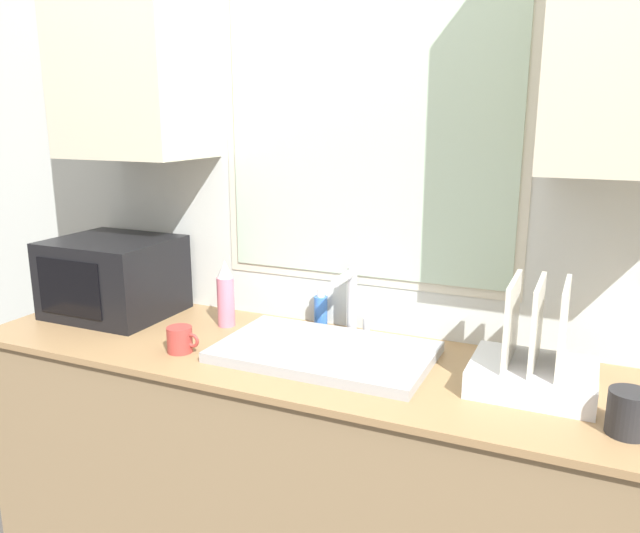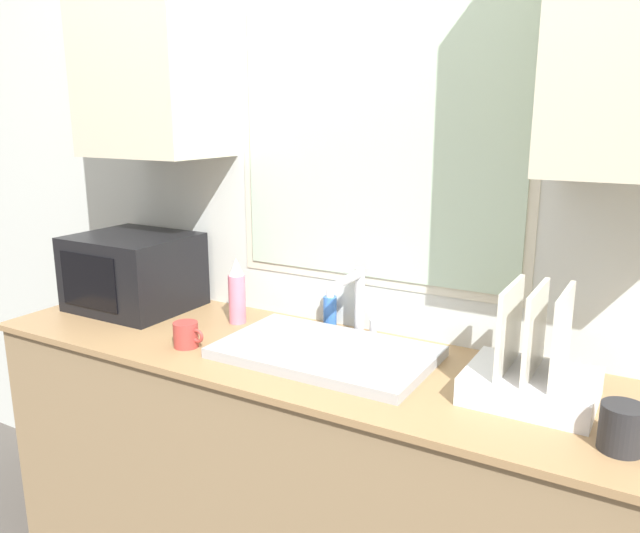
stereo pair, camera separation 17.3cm
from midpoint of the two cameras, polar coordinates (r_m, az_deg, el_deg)
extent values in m
cube|color=#8C7251|center=(2.05, -1.83, -20.49)|extent=(2.23, 0.57, 0.89)
cube|color=#99754C|center=(1.84, -1.93, -8.70)|extent=(2.26, 0.60, 0.02)
cube|color=silver|center=(2.01, 1.94, 5.17)|extent=(6.00, 0.06, 2.60)
cube|color=beige|center=(1.96, 1.66, 12.48)|extent=(1.00, 0.01, 0.99)
cube|color=#B2CCB2|center=(1.95, 1.61, 12.48)|extent=(0.94, 0.01, 0.93)
cube|color=beige|center=(2.24, -19.24, 18.98)|extent=(0.45, 0.32, 0.75)
cube|color=#9EA0A5|center=(1.84, -2.29, -7.86)|extent=(0.62, 0.38, 0.03)
cylinder|color=#B7B7BC|center=(1.99, 0.48, -3.20)|extent=(0.03, 0.03, 0.22)
cylinder|color=#B7B7BC|center=(1.90, -0.38, -1.06)|extent=(0.03, 0.14, 0.03)
cylinder|color=#B7B7BC|center=(2.00, 1.79, -5.57)|extent=(0.02, 0.02, 0.06)
cube|color=black|center=(2.34, -20.35, -0.90)|extent=(0.41, 0.35, 0.27)
cube|color=black|center=(2.24, -24.07, -1.85)|extent=(0.26, 0.01, 0.19)
cube|color=silver|center=(1.68, 16.07, -9.78)|extent=(0.31, 0.25, 0.07)
cube|color=silver|center=(1.64, 14.27, -4.86)|extent=(0.01, 0.22, 0.22)
cube|color=silver|center=(1.63, 16.40, -5.09)|extent=(0.01, 0.22, 0.22)
cube|color=silver|center=(1.63, 18.56, -5.33)|extent=(0.01, 0.22, 0.22)
cylinder|color=#D8728C|center=(2.11, -10.93, -3.21)|extent=(0.06, 0.06, 0.17)
cone|color=silver|center=(2.08, -11.07, -0.25)|extent=(0.05, 0.05, 0.06)
cylinder|color=blue|center=(2.08, -2.32, -4.18)|extent=(0.05, 0.05, 0.10)
cylinder|color=white|center=(2.06, -2.34, -2.44)|extent=(0.02, 0.02, 0.03)
cylinder|color=#A53833|center=(1.93, -15.25, -6.50)|extent=(0.08, 0.08, 0.08)
torus|color=#A53833|center=(1.90, -14.18, -6.62)|extent=(0.04, 0.01, 0.04)
cylinder|color=#262628|center=(1.53, 23.49, -12.25)|extent=(0.09, 0.09, 0.10)
camera|label=1|loc=(0.09, -92.86, -0.70)|focal=35.00mm
camera|label=2|loc=(0.09, 87.14, 0.70)|focal=35.00mm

